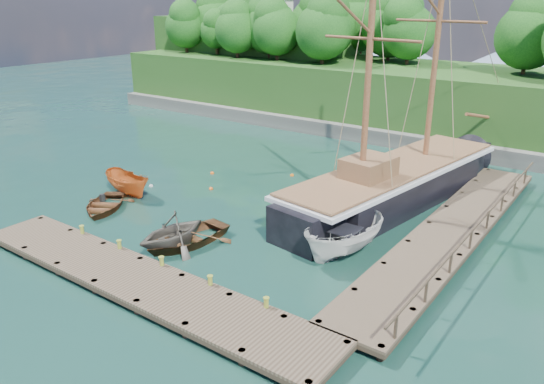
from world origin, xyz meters
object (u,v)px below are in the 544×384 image
at_px(rowboat_0, 104,210).
at_px(rowboat_2, 187,244).
at_px(cabin_boat_white, 344,255).
at_px(rowboat_1, 173,248).
at_px(schooner, 394,187).
at_px(motorboat_orange, 129,194).

xyz_separation_m(rowboat_0, rowboat_2, (7.45, -0.47, 0.00)).
relative_size(rowboat_2, cabin_boat_white, 0.90).
bearing_deg(rowboat_2, cabin_boat_white, 34.27).
bearing_deg(rowboat_2, rowboat_0, -175.72).
bearing_deg(rowboat_0, rowboat_2, -36.31).
bearing_deg(rowboat_1, rowboat_2, 78.68).
xyz_separation_m(rowboat_0, cabin_boat_white, (14.87, 3.21, 0.00)).
bearing_deg(rowboat_1, cabin_boat_white, 36.26).
bearing_deg(cabin_boat_white, rowboat_0, -156.82).
height_order(rowboat_0, cabin_boat_white, cabin_boat_white).
relative_size(rowboat_1, rowboat_2, 0.80).
xyz_separation_m(rowboat_1, schooner, (6.57, 12.79, 1.03)).
distance_m(cabin_boat_white, schooner, 8.49).
bearing_deg(motorboat_orange, rowboat_2, -100.59).
bearing_deg(schooner, rowboat_1, -108.52).
bearing_deg(rowboat_1, rowboat_0, 176.51).
bearing_deg(rowboat_2, rowboat_1, -99.60).
relative_size(rowboat_0, rowboat_1, 1.06).
height_order(rowboat_0, schooner, schooner).
bearing_deg(schooner, cabin_boat_white, -73.96).
bearing_deg(motorboat_orange, rowboat_1, -105.64).
relative_size(rowboat_1, motorboat_orange, 0.90).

